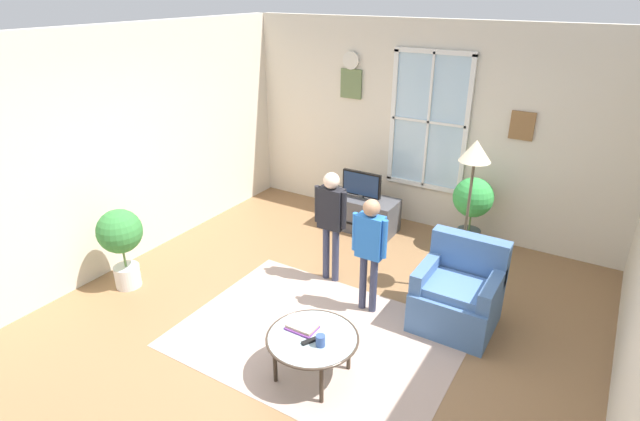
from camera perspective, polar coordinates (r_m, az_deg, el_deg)
ground_plane at (r=5.13m, az=-1.33°, el=-13.34°), size 5.82×6.37×0.02m
back_wall at (r=6.95m, az=11.96°, el=9.20°), size 5.22×0.17×2.74m
side_wall_left at (r=6.21m, az=-22.79°, el=5.99°), size 0.12×5.77×2.74m
area_rug at (r=5.02m, az=-0.28°, el=-14.08°), size 2.61×1.91×0.01m
tv_stand at (r=6.98m, az=4.62°, el=-0.28°), size 1.01×0.49×0.46m
television at (r=6.82m, az=4.73°, el=2.98°), size 0.56×0.08×0.37m
armchair at (r=5.20m, az=15.35°, el=-9.21°), size 0.76×0.74×0.87m
coffee_table at (r=4.38m, az=-0.87°, el=-14.37°), size 0.79×0.79×0.41m
book_stack at (r=4.44m, az=-2.03°, el=-13.01°), size 0.25×0.19×0.04m
cup at (r=4.25m, az=0.06°, el=-14.52°), size 0.08×0.08×0.10m
remote_near_books at (r=4.30m, az=-1.20°, el=-14.57°), size 0.10×0.14×0.02m
person_black_shirt at (r=5.50m, az=1.27°, el=-0.48°), size 0.39×0.18×1.30m
person_blue_shirt at (r=5.01m, az=5.68°, el=-3.70°), size 0.38×0.17×1.25m
potted_plant_by_window at (r=6.57m, az=16.88°, el=0.74°), size 0.50×0.50×0.95m
potted_plant_corner at (r=5.88m, az=-21.64°, el=-2.92°), size 0.48×0.48×0.93m
floor_lamp at (r=5.28m, az=17.00°, el=4.73°), size 0.32×0.32×1.73m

